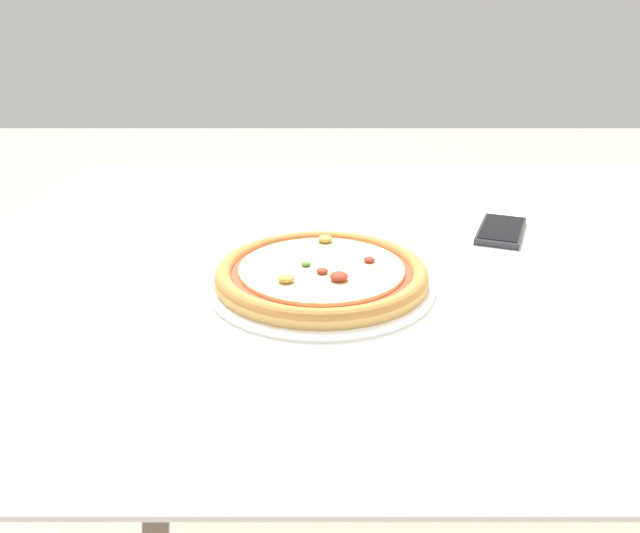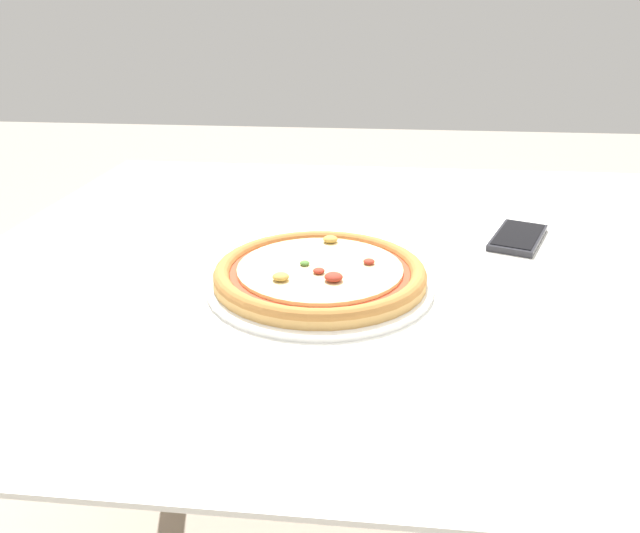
{
  "view_description": "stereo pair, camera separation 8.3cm",
  "coord_description": "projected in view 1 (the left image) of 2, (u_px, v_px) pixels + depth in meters",
  "views": [
    {
      "loc": [
        -0.16,
        -0.9,
        1.09
      ],
      "look_at": [
        -0.16,
        -0.13,
        0.76
      ],
      "focal_mm": 35.0,
      "sensor_mm": 36.0,
      "label": 1
    },
    {
      "loc": [
        -0.08,
        -0.9,
        1.09
      ],
      "look_at": [
        -0.16,
        -0.13,
        0.76
      ],
      "focal_mm": 35.0,
      "sensor_mm": 36.0,
      "label": 2
    }
  ],
  "objects": [
    {
      "name": "dining_table",
      "position": [
        419.0,
        294.0,
        1.0
      ],
      "size": [
        1.41,
        1.09,
        0.73
      ],
      "color": "#997047",
      "rests_on": "ground_plane"
    },
    {
      "name": "pizza_plate",
      "position": [
        320.0,
        275.0,
        0.84
      ],
      "size": [
        0.3,
        0.3,
        0.04
      ],
      "color": "white",
      "rests_on": "dining_table"
    },
    {
      "name": "cell_phone",
      "position": [
        499.0,
        230.0,
        1.04
      ],
      "size": [
        0.12,
        0.16,
        0.01
      ],
      "color": "#232328",
      "rests_on": "dining_table"
    }
  ]
}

